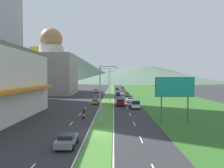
# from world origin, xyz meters

# --- Properties ---
(ground_plane) EXTENTS (600.00, 600.00, 0.00)m
(ground_plane) POSITION_xyz_m (0.00, 0.00, 0.00)
(ground_plane) COLOR #2D2D30
(grass_median) EXTENTS (3.20, 240.00, 0.06)m
(grass_median) POSITION_xyz_m (0.00, 60.00, 0.03)
(grass_median) COLOR #477F33
(grass_median) RESTS_ON ground_plane
(grass_verge_right) EXTENTS (24.00, 240.00, 0.06)m
(grass_verge_right) POSITION_xyz_m (20.60, 60.00, 0.03)
(grass_verge_right) COLOR #2D6023
(grass_verge_right) RESTS_ON ground_plane
(lane_dash_left_2) EXTENTS (0.16, 2.80, 0.01)m
(lane_dash_left_2) POSITION_xyz_m (-5.10, -2.80, 0.01)
(lane_dash_left_2) COLOR silver
(lane_dash_left_2) RESTS_ON ground_plane
(lane_dash_left_3) EXTENTS (0.16, 2.80, 0.01)m
(lane_dash_left_3) POSITION_xyz_m (-5.10, 5.80, 0.01)
(lane_dash_left_3) COLOR silver
(lane_dash_left_3) RESTS_ON ground_plane
(lane_dash_left_4) EXTENTS (0.16, 2.80, 0.01)m
(lane_dash_left_4) POSITION_xyz_m (-5.10, 14.40, 0.01)
(lane_dash_left_4) COLOR silver
(lane_dash_left_4) RESTS_ON ground_plane
(lane_dash_left_5) EXTENTS (0.16, 2.80, 0.01)m
(lane_dash_left_5) POSITION_xyz_m (-5.10, 23.00, 0.01)
(lane_dash_left_5) COLOR silver
(lane_dash_left_5) RESTS_ON ground_plane
(lane_dash_left_6) EXTENTS (0.16, 2.80, 0.01)m
(lane_dash_left_6) POSITION_xyz_m (-5.10, 31.60, 0.01)
(lane_dash_left_6) COLOR silver
(lane_dash_left_6) RESTS_ON ground_plane
(lane_dash_left_7) EXTENTS (0.16, 2.80, 0.01)m
(lane_dash_left_7) POSITION_xyz_m (-5.10, 40.20, 0.01)
(lane_dash_left_7) COLOR silver
(lane_dash_left_7) RESTS_ON ground_plane
(lane_dash_left_8) EXTENTS (0.16, 2.80, 0.01)m
(lane_dash_left_8) POSITION_xyz_m (-5.10, 48.80, 0.01)
(lane_dash_left_8) COLOR silver
(lane_dash_left_8) RESTS_ON ground_plane
(lane_dash_left_9) EXTENTS (0.16, 2.80, 0.01)m
(lane_dash_left_9) POSITION_xyz_m (-5.10, 57.40, 0.01)
(lane_dash_left_9) COLOR silver
(lane_dash_left_9) RESTS_ON ground_plane
(lane_dash_left_10) EXTENTS (0.16, 2.80, 0.01)m
(lane_dash_left_10) POSITION_xyz_m (-5.10, 66.00, 0.01)
(lane_dash_left_10) COLOR silver
(lane_dash_left_10) RESTS_ON ground_plane
(lane_dash_left_11) EXTENTS (0.16, 2.80, 0.01)m
(lane_dash_left_11) POSITION_xyz_m (-5.10, 74.60, 0.01)
(lane_dash_left_11) COLOR silver
(lane_dash_left_11) RESTS_ON ground_plane
(lane_dash_right_2) EXTENTS (0.16, 2.80, 0.01)m
(lane_dash_right_2) POSITION_xyz_m (5.10, -2.80, 0.01)
(lane_dash_right_2) COLOR silver
(lane_dash_right_2) RESTS_ON ground_plane
(lane_dash_right_3) EXTENTS (0.16, 2.80, 0.01)m
(lane_dash_right_3) POSITION_xyz_m (5.10, 5.80, 0.01)
(lane_dash_right_3) COLOR silver
(lane_dash_right_3) RESTS_ON ground_plane
(lane_dash_right_4) EXTENTS (0.16, 2.80, 0.01)m
(lane_dash_right_4) POSITION_xyz_m (5.10, 14.40, 0.01)
(lane_dash_right_4) COLOR silver
(lane_dash_right_4) RESTS_ON ground_plane
(lane_dash_right_5) EXTENTS (0.16, 2.80, 0.01)m
(lane_dash_right_5) POSITION_xyz_m (5.10, 23.00, 0.01)
(lane_dash_right_5) COLOR silver
(lane_dash_right_5) RESTS_ON ground_plane
(lane_dash_right_6) EXTENTS (0.16, 2.80, 0.01)m
(lane_dash_right_6) POSITION_xyz_m (5.10, 31.60, 0.01)
(lane_dash_right_6) COLOR silver
(lane_dash_right_6) RESTS_ON ground_plane
(lane_dash_right_7) EXTENTS (0.16, 2.80, 0.01)m
(lane_dash_right_7) POSITION_xyz_m (5.10, 40.20, 0.01)
(lane_dash_right_7) COLOR silver
(lane_dash_right_7) RESTS_ON ground_plane
(lane_dash_right_8) EXTENTS (0.16, 2.80, 0.01)m
(lane_dash_right_8) POSITION_xyz_m (5.10, 48.80, 0.01)
(lane_dash_right_8) COLOR silver
(lane_dash_right_8) RESTS_ON ground_plane
(lane_dash_right_9) EXTENTS (0.16, 2.80, 0.01)m
(lane_dash_right_9) POSITION_xyz_m (5.10, 57.40, 0.01)
(lane_dash_right_9) COLOR silver
(lane_dash_right_9) RESTS_ON ground_plane
(lane_dash_right_10) EXTENTS (0.16, 2.80, 0.01)m
(lane_dash_right_10) POSITION_xyz_m (5.10, 66.00, 0.01)
(lane_dash_right_10) COLOR silver
(lane_dash_right_10) RESTS_ON ground_plane
(lane_dash_right_11) EXTENTS (0.16, 2.80, 0.01)m
(lane_dash_right_11) POSITION_xyz_m (5.10, 74.60, 0.01)
(lane_dash_right_11) COLOR silver
(lane_dash_right_11) RESTS_ON ground_plane
(edge_line_median_left) EXTENTS (0.16, 240.00, 0.01)m
(edge_line_median_left) POSITION_xyz_m (-1.75, 60.00, 0.01)
(edge_line_median_left) COLOR silver
(edge_line_median_left) RESTS_ON ground_plane
(edge_line_median_right) EXTENTS (0.16, 240.00, 0.01)m
(edge_line_median_right) POSITION_xyz_m (1.75, 60.00, 0.01)
(edge_line_median_right) COLOR silver
(edge_line_median_right) RESTS_ON ground_plane
(domed_building) EXTENTS (19.63, 19.63, 28.63)m
(domed_building) POSITION_xyz_m (-25.25, 63.70, 10.79)
(domed_building) COLOR #9E9384
(domed_building) RESTS_ON ground_plane
(midrise_colored) EXTENTS (14.64, 14.64, 22.90)m
(midrise_colored) POSITION_xyz_m (-33.96, 86.82, 11.45)
(midrise_colored) COLOR yellow
(midrise_colored) RESTS_ON ground_plane
(hill_far_left) EXTENTS (141.18, 141.18, 41.95)m
(hill_far_left) POSITION_xyz_m (-58.77, 281.42, 20.98)
(hill_far_left) COLOR #3D5647
(hill_far_left) RESTS_ON ground_plane
(hill_far_center) EXTENTS (210.92, 210.92, 22.28)m
(hill_far_center) POSITION_xyz_m (39.66, 262.32, 11.14)
(hill_far_center) COLOR #516B56
(hill_far_center) RESTS_ON ground_plane
(hill_far_right) EXTENTS (165.20, 165.20, 22.71)m
(hill_far_right) POSITION_xyz_m (54.88, 265.22, 11.35)
(hill_far_right) COLOR #47664C
(hill_far_right) RESTS_ON ground_plane
(street_lamp_near) EXTENTS (2.89, 0.28, 9.34)m
(street_lamp_near) POSITION_xyz_m (-0.02, 4.22, 5.36)
(street_lamp_near) COLOR #99999E
(street_lamp_near) RESTS_ON ground_plane
(street_lamp_mid) EXTENTS (3.10, 0.28, 10.07)m
(street_lamp_mid) POSITION_xyz_m (0.40, 32.68, 5.76)
(street_lamp_mid) COLOR #99999E
(street_lamp_mid) RESTS_ON ground_plane
(street_lamp_far) EXTENTS (2.80, 0.29, 9.99)m
(street_lamp_far) POSITION_xyz_m (-0.34, 61.15, 5.69)
(street_lamp_far) COLOR #99999E
(street_lamp_far) RESTS_ON ground_plane
(billboard_roadside) EXTENTS (6.15, 0.28, 7.56)m
(billboard_roadside) POSITION_xyz_m (11.35, 4.93, 5.71)
(billboard_roadside) COLOR #4C4C51
(billboard_roadside) RESTS_ON ground_plane
(car_0) EXTENTS (1.99, 4.29, 1.34)m
(car_0) POSITION_xyz_m (6.66, 59.52, 0.71)
(car_0) COLOR yellow
(car_0) RESTS_ON ground_plane
(car_1) EXTENTS (1.87, 4.25, 1.37)m
(car_1) POSITION_xyz_m (-3.36, 30.65, 0.72)
(car_1) COLOR #C6842D
(car_1) RESTS_ON ground_plane
(car_2) EXTENTS (1.88, 4.39, 1.40)m
(car_2) POSITION_xyz_m (6.59, 35.09, 0.73)
(car_2) COLOR silver
(car_2) RESTS_ON ground_plane
(car_3) EXTENTS (2.02, 4.61, 1.51)m
(car_3) POSITION_xyz_m (-6.77, 74.04, 0.79)
(car_3) COLOR #B2B2B7
(car_3) RESTS_ON ground_plane
(car_4) EXTENTS (2.04, 4.37, 1.48)m
(car_4) POSITION_xyz_m (6.85, 53.67, 0.76)
(car_4) COLOR slate
(car_4) RESTS_ON ground_plane
(car_5) EXTENTS (1.93, 4.44, 1.47)m
(car_5) POSITION_xyz_m (3.46, 56.88, 0.76)
(car_5) COLOR navy
(car_5) RESTS_ON ground_plane
(car_6) EXTENTS (1.97, 4.40, 1.53)m
(car_6) POSITION_xyz_m (6.57, 82.71, 0.78)
(car_6) COLOR yellow
(car_6) RESTS_ON ground_plane
(car_7) EXTENTS (1.95, 4.01, 1.50)m
(car_7) POSITION_xyz_m (6.98, 99.09, 0.77)
(car_7) COLOR #0C5128
(car_7) RESTS_ON ground_plane
(car_8) EXTENTS (1.93, 4.15, 1.47)m
(car_8) POSITION_xyz_m (3.63, 90.27, 0.75)
(car_8) COLOR #0C5128
(car_8) RESTS_ON ground_plane
(car_9) EXTENTS (1.98, 4.09, 1.41)m
(car_9) POSITION_xyz_m (-3.33, -5.48, 0.73)
(car_9) COLOR slate
(car_9) RESTS_ON ground_plane
(pickup_truck_0) EXTENTS (2.18, 5.40, 2.00)m
(pickup_truck_0) POSITION_xyz_m (3.51, 27.05, 0.98)
(pickup_truck_0) COLOR maroon
(pickup_truck_0) RESTS_ON ground_plane
(pickup_truck_1) EXTENTS (2.18, 5.40, 2.00)m
(pickup_truck_1) POSITION_xyz_m (6.88, 22.53, 0.98)
(pickup_truck_1) COLOR silver
(pickup_truck_1) RESTS_ON ground_plane
(motorcycle_rider) EXTENTS (0.36, 2.00, 1.80)m
(motorcycle_rider) POSITION_xyz_m (-3.69, 10.23, 0.75)
(motorcycle_rider) COLOR black
(motorcycle_rider) RESTS_ON ground_plane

